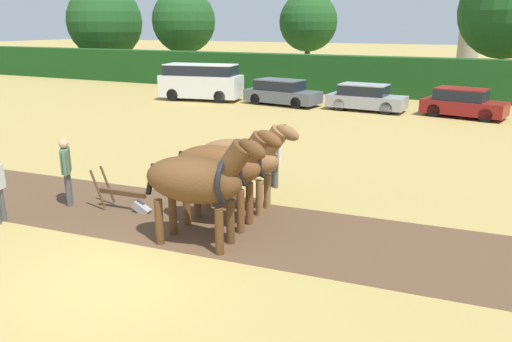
# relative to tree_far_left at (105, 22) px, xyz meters

# --- Properties ---
(ground_plane) EXTENTS (240.00, 240.00, 0.00)m
(ground_plane) POSITION_rel_tree_far_left_xyz_m (28.28, -31.55, -4.76)
(ground_plane) COLOR #A88E4C
(plowed_furrow_strip) EXTENTS (20.96, 5.08, 0.01)m
(plowed_furrow_strip) POSITION_rel_tree_far_left_xyz_m (25.56, -28.93, -4.76)
(plowed_furrow_strip) COLOR brown
(plowed_furrow_strip) RESTS_ON ground
(hedgerow) EXTENTS (77.54, 1.48, 2.54)m
(hedgerow) POSITION_rel_tree_far_left_xyz_m (28.28, -5.08, -3.49)
(hedgerow) COLOR #194719
(hedgerow) RESTS_ON ground
(tree_far_left) EXTENTS (6.99, 6.99, 8.26)m
(tree_far_left) POSITION_rel_tree_far_left_xyz_m (0.00, 0.00, 0.00)
(tree_far_left) COLOR #423323
(tree_far_left) RESTS_ON ground
(tree_left) EXTENTS (5.44, 5.44, 7.52)m
(tree_left) POSITION_rel_tree_far_left_xyz_m (9.17, -0.45, 0.03)
(tree_left) COLOR brown
(tree_left) RESTS_ON ground
(tree_center_left) EXTENTS (4.67, 4.67, 7.05)m
(tree_center_left) POSITION_rel_tree_far_left_xyz_m (19.86, 1.38, -0.06)
(tree_center_left) COLOR #423323
(tree_center_left) RESTS_ON ground
(tree_center) EXTENTS (6.23, 6.23, 8.50)m
(tree_center) POSITION_rel_tree_far_left_xyz_m (34.20, 0.07, 0.61)
(tree_center) COLOR brown
(tree_center) RESTS_ON ground
(draft_horse_lead_left) EXTENTS (2.83, 1.20, 2.48)m
(draft_horse_lead_left) POSITION_rel_tree_far_left_xyz_m (28.86, -29.81, -3.32)
(draft_horse_lead_left) COLOR #513319
(draft_horse_lead_left) RESTS_ON ground
(draft_horse_lead_right) EXTENTS (2.74, 1.15, 2.42)m
(draft_horse_lead_right) POSITION_rel_tree_far_left_xyz_m (28.77, -28.66, -3.33)
(draft_horse_lead_right) COLOR brown
(draft_horse_lead_right) RESTS_ON ground
(draft_horse_trail_left) EXTENTS (2.82, 1.20, 2.34)m
(draft_horse_trail_left) POSITION_rel_tree_far_left_xyz_m (28.67, -27.51, -3.44)
(draft_horse_trail_left) COLOR brown
(draft_horse_trail_left) RESTS_ON ground
(plow) EXTENTS (1.59, 0.49, 1.13)m
(plow) POSITION_rel_tree_far_left_xyz_m (26.15, -28.88, -4.44)
(plow) COLOR #4C331E
(plow) RESTS_ON ground
(farmer_at_plow) EXTENTS (0.48, 0.55, 1.74)m
(farmer_at_plow) POSITION_rel_tree_far_left_xyz_m (24.50, -29.19, -3.74)
(farmer_at_plow) COLOR #4C4C4C
(farmer_at_plow) RESTS_ON ground
(farmer_beside_team) EXTENTS (0.52, 0.43, 1.53)m
(farmer_beside_team) POSITION_rel_tree_far_left_xyz_m (28.71, -25.52, -3.88)
(farmer_beside_team) COLOR #4C4C4C
(farmer_beside_team) RESTS_ON ground
(parked_van) EXTENTS (5.20, 2.72, 2.20)m
(parked_van) POSITION_rel_tree_far_left_xyz_m (17.71, -11.66, -3.63)
(parked_van) COLOR silver
(parked_van) RESTS_ON ground
(parked_car_left) EXTENTS (4.58, 2.34, 1.46)m
(parked_car_left) POSITION_rel_tree_far_left_xyz_m (22.93, -11.27, -4.05)
(parked_car_left) COLOR #565B66
(parked_car_left) RESTS_ON ground
(parked_car_center_left) EXTENTS (4.22, 1.96, 1.43)m
(parked_car_center_left) POSITION_rel_tree_far_left_xyz_m (27.83, -11.16, -4.06)
(parked_car_center_left) COLOR #9E9EA8
(parked_car_center_left) RESTS_ON ground
(parked_car_center) EXTENTS (4.23, 2.47, 1.45)m
(parked_car_center) POSITION_rel_tree_far_left_xyz_m (32.74, -11.04, -4.05)
(parked_car_center) COLOR maroon
(parked_car_center) RESTS_ON ground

